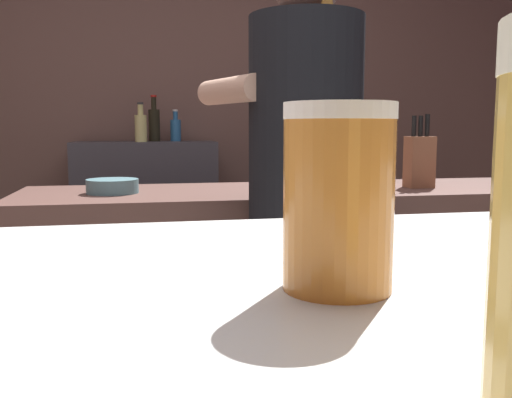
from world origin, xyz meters
The scene contains 11 objects.
wall_back centered at (0.00, 2.20, 1.35)m, with size 5.20×0.10×2.70m, color brown.
prep_counter centered at (0.35, 0.66, 0.47)m, with size 2.10×0.60×0.93m, color brown.
back_shelf centered at (-0.23, 1.92, 0.54)m, with size 0.82×0.36×1.09m, color #3D3B41.
bartender centered at (0.24, 0.21, 0.99)m, with size 0.50×0.55×1.71m.
knife_block centered at (0.82, 0.61, 1.04)m, with size 0.10×0.08×0.29m.
mixing_bowl centered at (-0.35, 0.65, 0.96)m, with size 0.18×0.18×0.05m, color slate.
chefs_knife centered at (0.52, 0.61, 0.94)m, with size 0.24×0.03×0.01m, color silver.
pint_glass_far centered at (-0.11, -1.07, 1.12)m, with size 0.07×0.07×0.12m.
bottle_olive_oil centered at (-0.25, 1.84, 1.17)m, with size 0.07×0.07×0.22m.
bottle_soy centered at (-0.17, 1.97, 1.19)m, with size 0.07×0.07×0.27m.
bottle_vinegar centered at (-0.04, 2.00, 1.16)m, with size 0.06×0.06×0.19m.
Camera 1 is at (-0.23, -1.42, 1.16)m, focal length 39.48 mm.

